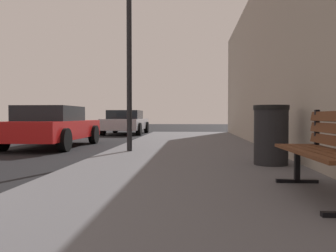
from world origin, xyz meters
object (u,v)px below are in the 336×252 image
at_px(car_silver, 126,122).
at_px(car_red, 52,126).
at_px(street_lamp, 129,15).
at_px(bench, 329,146).
at_px(trash_bin, 271,135).

bearing_deg(car_silver, car_red, -95.60).
xyz_separation_m(street_lamp, car_silver, (-2.09, 10.39, -2.64)).
height_order(bench, trash_bin, trash_bin).
bearing_deg(street_lamp, bench, -57.26).
xyz_separation_m(trash_bin, car_red, (-5.64, 4.57, -0.01)).
xyz_separation_m(car_red, car_silver, (0.78, 7.92, 0.00)).
xyz_separation_m(street_lamp, car_red, (-2.87, 2.47, -2.64)).
distance_m(trash_bin, street_lamp, 4.37).
xyz_separation_m(trash_bin, car_silver, (-4.87, 12.49, -0.00)).
bearing_deg(car_red, trash_bin, -39.01).
relative_size(trash_bin, car_red, 0.23).
height_order(street_lamp, car_silver, street_lamp).
height_order(car_red, car_silver, same).
bearing_deg(street_lamp, car_silver, 101.37).
bearing_deg(car_silver, street_lamp, -78.63).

